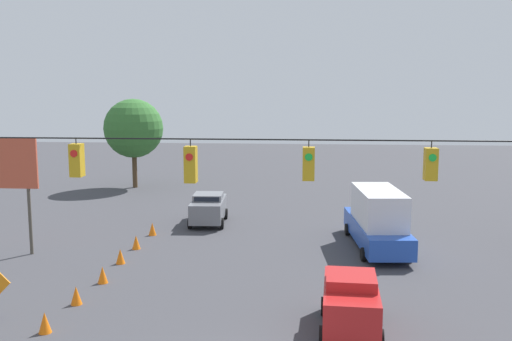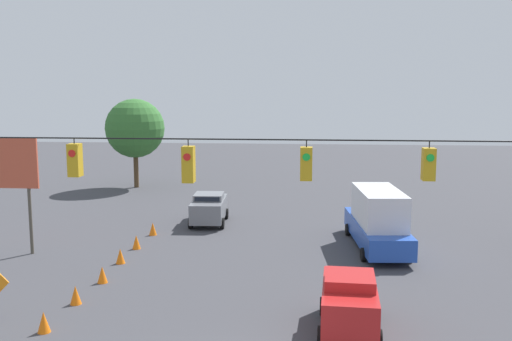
{
  "view_description": "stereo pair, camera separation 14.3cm",
  "coord_description": "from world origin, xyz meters",
  "views": [
    {
      "loc": [
        -1.48,
        14.05,
        7.94
      ],
      "look_at": [
        0.81,
        -12.74,
        4.12
      ],
      "focal_mm": 40.0,
      "sensor_mm": 36.0,
      "label": 1
    },
    {
      "loc": [
        -1.63,
        14.04,
        7.94
      ],
      "look_at": [
        0.81,
        -12.74,
        4.12
      ],
      "focal_mm": 40.0,
      "sensor_mm": 36.0,
      "label": 2
    }
  ],
  "objects": [
    {
      "name": "traffic_cone_farthest",
      "position": [
        6.8,
        -15.89,
        0.35
      ],
      "size": [
        0.42,
        0.42,
        0.7
      ],
      "primitive_type": "cone",
      "color": "orange",
      "rests_on": "ground_plane"
    },
    {
      "name": "traffic_cone_fifth",
      "position": [
        6.88,
        -13.12,
        0.35
      ],
      "size": [
        0.42,
        0.42,
        0.7
      ],
      "primitive_type": "cone",
      "color": "orange",
      "rests_on": "ground_plane"
    },
    {
      "name": "roadside_billboard",
      "position": [
        12.89,
        -11.85,
        4.06
      ],
      "size": [
        3.4,
        0.16,
        5.7
      ],
      "color": "#4C473D",
      "rests_on": "ground_plane"
    },
    {
      "name": "sedan_red_crossing_near",
      "position": [
        -3.06,
        -4.14,
        1.01
      ],
      "size": [
        2.13,
        3.95,
        1.94
      ],
      "color": "red",
      "rests_on": "ground_plane"
    },
    {
      "name": "traffic_cone_third",
      "position": [
        6.77,
        -8.03,
        0.35
      ],
      "size": [
        0.42,
        0.42,
        0.7
      ],
      "primitive_type": "cone",
      "color": "orange",
      "rests_on": "ground_plane"
    },
    {
      "name": "box_truck_blue_oncoming_far",
      "position": [
        -5.18,
        -14.34,
        1.49
      ],
      "size": [
        2.83,
        7.51,
        3.03
      ],
      "color": "#234CB2",
      "rests_on": "ground_plane"
    },
    {
      "name": "traffic_cone_fourth",
      "position": [
        6.89,
        -10.69,
        0.35
      ],
      "size": [
        0.42,
        0.42,
        0.7
      ],
      "primitive_type": "cone",
      "color": "orange",
      "rests_on": "ground_plane"
    },
    {
      "name": "traffic_cone_nearest",
      "position": [
        6.96,
        -3.12,
        0.35
      ],
      "size": [
        0.42,
        0.42,
        0.7
      ],
      "primitive_type": "cone",
      "color": "orange",
      "rests_on": "ground_plane"
    },
    {
      "name": "sedan_grey_withflow_far",
      "position": [
        4.18,
        -18.91,
        0.95
      ],
      "size": [
        2.2,
        4.07,
        1.82
      ],
      "color": "slate",
      "rests_on": "ground_plane"
    },
    {
      "name": "traffic_cone_second",
      "position": [
        6.92,
        -5.63,
        0.35
      ],
      "size": [
        0.42,
        0.42,
        0.7
      ],
      "primitive_type": "cone",
      "color": "orange",
      "rests_on": "ground_plane"
    },
    {
      "name": "overhead_signal_span",
      "position": [
        0.05,
        -1.12,
        4.75
      ],
      "size": [
        20.35,
        0.38,
        7.57
      ],
      "color": "slate",
      "rests_on": "ground_plane"
    },
    {
      "name": "tree_horizon_left",
      "position": [
        12.32,
        -31.0,
        4.83
      ],
      "size": [
        4.77,
        4.77,
        7.23
      ],
      "color": "#4C3823",
      "rests_on": "ground_plane"
    }
  ]
}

